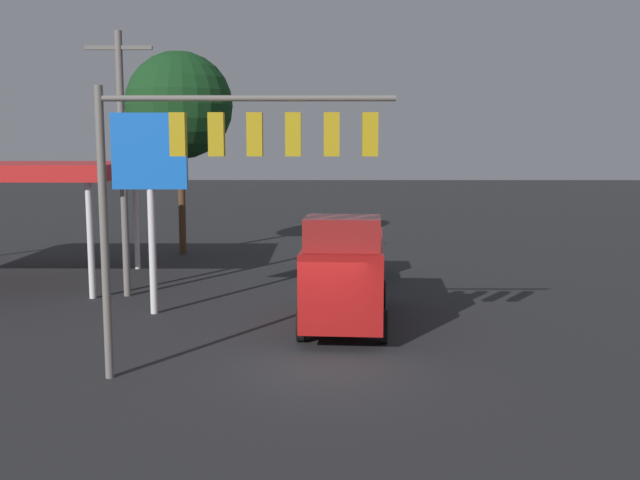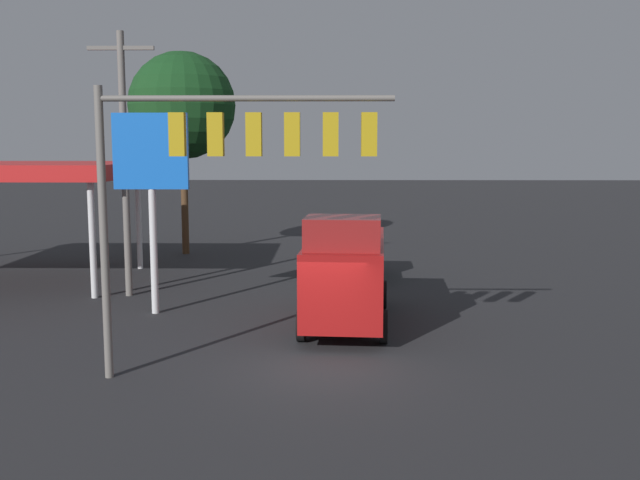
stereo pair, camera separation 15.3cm
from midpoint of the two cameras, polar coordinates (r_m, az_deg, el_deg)
name	(u,v)px [view 1 (the left image)]	position (r m, az deg, el deg)	size (l,w,h in m)	color
ground_plane	(319,367)	(18.29, -0.29, -10.14)	(200.00, 200.00, 0.00)	#262628
traffic_signal_assembly	(232,154)	(16.75, -7.35, 6.84)	(6.91, 0.43, 6.93)	slate
utility_pole	(123,158)	(27.08, -15.67, 6.30)	(2.40, 0.26, 9.63)	slate
price_sign	(150,164)	(23.94, -13.64, 5.91)	(2.44, 0.27, 6.61)	silver
sedan_waiting	(351,254)	(30.48, 2.37, -1.15)	(2.24, 4.49, 1.93)	#0C592D
delivery_truck	(345,271)	(22.11, 1.85, -2.51)	(2.94, 6.95, 3.58)	maroon
street_tree	(179,106)	(37.29, -11.30, 10.48)	(5.40, 5.40, 10.28)	#4C331E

